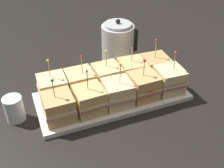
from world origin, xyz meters
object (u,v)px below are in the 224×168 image
sandwich_back_center (107,77)px  sandwich_back_right (132,72)px  sandwich_back_left (80,83)px  kettle_steel (118,44)px  sandwich_front_far_left (59,107)px  sandwich_front_far_right (169,80)px  sandwich_front_center (118,93)px  drinking_glass (14,109)px  sandwich_front_right (143,86)px  sandwich_back_far_left (53,89)px  serving_platter (112,97)px  sandwich_front_left (89,100)px  sandwich_back_far_right (155,67)px

sandwich_back_center → sandwich_back_right: 0.11m
sandwich_back_left → kettle_steel: 0.31m
sandwich_front_far_left → kettle_steel: kettle_steel is taller
sandwich_front_far_right → kettle_steel: bearing=106.3°
sandwich_front_far_left → sandwich_back_right: bearing=18.0°
sandwich_front_center → sandwich_back_right: sandwich_front_center is taller
drinking_glass → sandwich_back_center: bearing=5.6°
sandwich_front_right → drinking_glass: size_ratio=1.78×
sandwich_front_far_left → sandwich_back_far_left: (0.00, 0.11, 0.00)m
sandwich_front_center → drinking_glass: size_ratio=1.89×
serving_platter → sandwich_front_left: (-0.11, -0.06, 0.06)m
serving_platter → drinking_glass: size_ratio=6.24×
serving_platter → sandwich_back_left: 0.14m
serving_platter → kettle_steel: (0.13, 0.25, 0.09)m
serving_platter → sandwich_back_center: (-0.00, 0.05, 0.06)m
sandwich_back_center → drinking_glass: sandwich_back_center is taller
sandwich_back_far_left → kettle_steel: (0.35, 0.20, 0.03)m
sandwich_front_left → sandwich_back_right: 0.24m
sandwich_front_far_left → kettle_steel: size_ratio=0.78×
sandwich_front_center → sandwich_front_far_right: size_ratio=0.99×
sandwich_back_far_right → sandwich_front_center: bearing=-153.1°
sandwich_front_center → kettle_steel: bearing=67.5°
sandwich_front_far_left → drinking_glass: 0.16m
sandwich_front_center → kettle_steel: kettle_steel is taller
serving_platter → sandwich_front_left: bearing=-153.1°
kettle_steel → drinking_glass: kettle_steel is taller
serving_platter → sandwich_back_center: 0.08m
sandwich_back_far_left → sandwich_back_far_right: 0.43m
sandwich_front_far_left → sandwich_back_center: size_ratio=1.00×
sandwich_back_right → kettle_steel: kettle_steel is taller
sandwich_front_right → sandwich_front_far_right: size_ratio=0.94×
sandwich_front_right → kettle_steel: size_ratio=0.78×
sandwich_front_far_left → sandwich_front_left: 0.11m
sandwich_back_far_left → sandwich_back_right: size_ratio=1.10×
serving_platter → sandwich_front_far_right: bearing=-13.8°
sandwich_front_right → kettle_steel: (0.02, 0.31, 0.03)m
sandwich_front_left → sandwich_back_far_left: 0.15m
sandwich_front_right → drinking_glass: (-0.47, 0.07, -0.02)m
sandwich_front_far_right → sandwich_back_far_left: 0.45m
kettle_steel → drinking_glass: 0.55m
kettle_steel → serving_platter: bearing=-117.1°
sandwich_front_center → sandwich_back_far_left: bearing=153.1°
serving_platter → sandwich_front_right: (0.11, -0.05, 0.06)m
sandwich_back_far_left → sandwich_back_far_right: size_ratio=0.99×
sandwich_front_left → sandwich_front_right: sandwich_front_left is taller
sandwich_back_right → drinking_glass: size_ratio=1.69×
sandwich_front_right → sandwich_front_left: bearing=-179.4°
sandwich_front_center → sandwich_front_far_right: (0.22, 0.00, 0.00)m
sandwich_back_far_right → kettle_steel: kettle_steel is taller
sandwich_back_left → sandwich_back_far_right: (0.33, -0.00, -0.00)m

